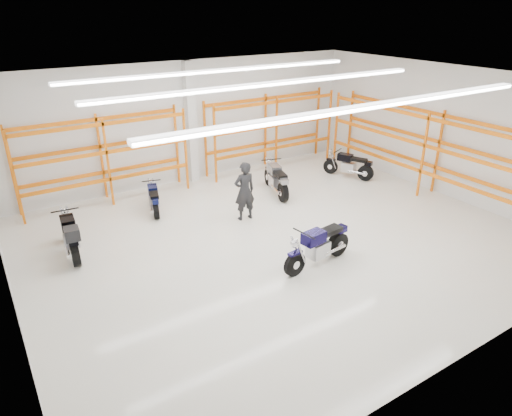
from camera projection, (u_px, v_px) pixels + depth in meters
ground at (279, 238)px, 13.47m from camera, size 14.00×14.00×0.00m
room_shell at (281, 129)px, 12.15m from camera, size 14.02×12.02×4.51m
motorcycle_main at (320, 246)px, 11.96m from camera, size 2.28×0.76×1.12m
motorcycle_back_a at (71, 237)px, 12.32m from camera, size 0.74×2.32×1.19m
motorcycle_back_b at (154, 200)px, 15.02m from camera, size 0.79×1.84×0.92m
motorcycle_back_c at (277, 180)px, 16.38m from camera, size 0.98×2.25×1.13m
motorcycle_back_d at (350, 166)px, 17.98m from camera, size 1.04×1.96×1.03m
standing_man at (244, 191)px, 14.30m from camera, size 0.73×0.51×1.91m
structural_column at (191, 123)px, 17.03m from camera, size 0.32×0.32×4.50m
pallet_racking_back_left at (103, 152)px, 15.29m from camera, size 5.67×0.87×3.00m
pallet_racking_back_right at (271, 125)px, 18.62m from camera, size 5.67×0.87×3.00m
pallet_racking_side at (432, 145)px, 15.90m from camera, size 0.87×9.07×3.00m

